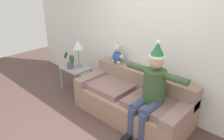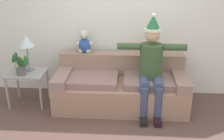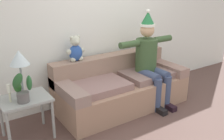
{
  "view_description": "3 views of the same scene",
  "coord_description": "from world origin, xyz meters",
  "px_view_note": "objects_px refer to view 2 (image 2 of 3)",
  "views": [
    {
      "loc": [
        1.88,
        -1.55,
        2.24
      ],
      "look_at": [
        -0.32,
        0.84,
        0.86
      ],
      "focal_mm": 33.24,
      "sensor_mm": 36.0,
      "label": 1
    },
    {
      "loc": [
        0.11,
        -2.84,
        2.13
      ],
      "look_at": [
        -0.13,
        0.79,
        0.68
      ],
      "focal_mm": 42.6,
      "sensor_mm": 36.0,
      "label": 2
    },
    {
      "loc": [
        -2.16,
        -1.97,
        1.88
      ],
      "look_at": [
        -0.31,
        0.8,
        0.72
      ],
      "focal_mm": 40.55,
      "sensor_mm": 36.0,
      "label": 3
    }
  ],
  "objects_px": {
    "couch": "(121,86)",
    "teddy_bear": "(84,43)",
    "person_seated": "(151,65)",
    "candle_tall": "(15,64)",
    "table_lamp": "(26,43)",
    "potted_plant": "(21,65)",
    "side_table": "(27,77)"
  },
  "relations": [
    {
      "from": "couch",
      "to": "teddy_bear",
      "type": "bearing_deg",
      "value": 155.49
    },
    {
      "from": "person_seated",
      "to": "table_lamp",
      "type": "distance_m",
      "value": 1.95
    },
    {
      "from": "person_seated",
      "to": "table_lamp",
      "type": "xyz_separation_m",
      "value": [
        -1.93,
        0.18,
        0.25
      ]
    },
    {
      "from": "person_seated",
      "to": "potted_plant",
      "type": "relative_size",
      "value": 3.72
    },
    {
      "from": "person_seated",
      "to": "couch",
      "type": "bearing_deg",
      "value": 160.4
    },
    {
      "from": "teddy_bear",
      "to": "table_lamp",
      "type": "height_order",
      "value": "teddy_bear"
    },
    {
      "from": "teddy_bear",
      "to": "potted_plant",
      "type": "height_order",
      "value": "teddy_bear"
    },
    {
      "from": "person_seated",
      "to": "potted_plant",
      "type": "distance_m",
      "value": 1.98
    },
    {
      "from": "side_table",
      "to": "potted_plant",
      "type": "relative_size",
      "value": 1.46
    },
    {
      "from": "table_lamp",
      "to": "candle_tall",
      "type": "bearing_deg",
      "value": -147.95
    },
    {
      "from": "potted_plant",
      "to": "candle_tall",
      "type": "height_order",
      "value": "potted_plant"
    },
    {
      "from": "couch",
      "to": "table_lamp",
      "type": "height_order",
      "value": "table_lamp"
    },
    {
      "from": "couch",
      "to": "table_lamp",
      "type": "xyz_separation_m",
      "value": [
        -1.48,
        0.02,
        0.69
      ]
    },
    {
      "from": "couch",
      "to": "teddy_bear",
      "type": "distance_m",
      "value": 0.93
    },
    {
      "from": "person_seated",
      "to": "teddy_bear",
      "type": "relative_size",
      "value": 3.93
    },
    {
      "from": "table_lamp",
      "to": "person_seated",
      "type": "bearing_deg",
      "value": -5.36
    },
    {
      "from": "side_table",
      "to": "candle_tall",
      "type": "relative_size",
      "value": 2.64
    },
    {
      "from": "table_lamp",
      "to": "candle_tall",
      "type": "xyz_separation_m",
      "value": [
        -0.18,
        -0.11,
        -0.31
      ]
    },
    {
      "from": "side_table",
      "to": "table_lamp",
      "type": "relative_size",
      "value": 1.02
    },
    {
      "from": "table_lamp",
      "to": "potted_plant",
      "type": "bearing_deg",
      "value": -105.47
    },
    {
      "from": "side_table",
      "to": "potted_plant",
      "type": "distance_m",
      "value": 0.26
    },
    {
      "from": "couch",
      "to": "teddy_bear",
      "type": "xyz_separation_m",
      "value": [
        -0.61,
        0.28,
        0.64
      ]
    },
    {
      "from": "candle_tall",
      "to": "side_table",
      "type": "bearing_deg",
      "value": 6.91
    },
    {
      "from": "person_seated",
      "to": "teddy_bear",
      "type": "height_order",
      "value": "person_seated"
    },
    {
      "from": "person_seated",
      "to": "candle_tall",
      "type": "relative_size",
      "value": 6.73
    },
    {
      "from": "teddy_bear",
      "to": "potted_plant",
      "type": "xyz_separation_m",
      "value": [
        -0.92,
        -0.45,
        -0.24
      ]
    },
    {
      "from": "potted_plant",
      "to": "candle_tall",
      "type": "xyz_separation_m",
      "value": [
        -0.13,
        0.08,
        -0.02
      ]
    },
    {
      "from": "table_lamp",
      "to": "candle_tall",
      "type": "height_order",
      "value": "table_lamp"
    },
    {
      "from": "couch",
      "to": "teddy_bear",
      "type": "relative_size",
      "value": 5.34
    },
    {
      "from": "table_lamp",
      "to": "candle_tall",
      "type": "distance_m",
      "value": 0.38
    },
    {
      "from": "side_table",
      "to": "table_lamp",
      "type": "bearing_deg",
      "value": 79.77
    },
    {
      "from": "person_seated",
      "to": "side_table",
      "type": "bearing_deg",
      "value": 177.44
    }
  ]
}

